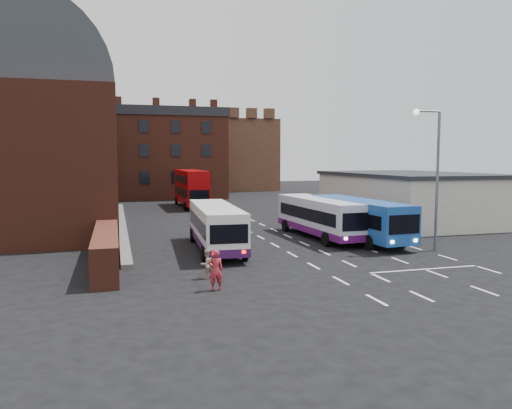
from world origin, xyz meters
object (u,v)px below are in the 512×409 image
object	(u,v)px
street_lamp	(433,166)
bus_red_double	(191,188)
pedestrian_beige	(207,264)
bus_white_inbound	(320,215)
pedestrian_red	(216,270)
bus_white_outbound	(216,224)
bus_blue	(358,217)

from	to	relation	value
street_lamp	bus_red_double	bearing A→B (deg)	107.93
bus_red_double	pedestrian_beige	world-z (taller)	bus_red_double
street_lamp	pedestrian_beige	xyz separation A→B (m)	(-14.05, -3.13, -4.36)
bus_white_inbound	pedestrian_red	size ratio (longest dim) A/B	5.90
bus_white_outbound	street_lamp	size ratio (longest dim) A/B	1.19
bus_white_inbound	street_lamp	bearing A→B (deg)	122.06
bus_white_inbound	bus_blue	distance (m)	2.69
bus_blue	pedestrian_beige	xyz separation A→B (m)	(-11.60, -7.60, -0.96)
bus_white_outbound	bus_red_double	world-z (taller)	bus_red_double
bus_white_inbound	pedestrian_beige	distance (m)	13.52
bus_white_outbound	pedestrian_red	bearing A→B (deg)	-97.91
bus_blue	bus_red_double	distance (m)	26.82
bus_blue	bus_red_double	world-z (taller)	bus_red_double
pedestrian_red	street_lamp	bearing A→B (deg)	-159.04
bus_white_outbound	pedestrian_red	distance (m)	9.29
pedestrian_beige	pedestrian_red	bearing A→B (deg)	58.77
bus_red_double	bus_white_outbound	bearing A→B (deg)	83.98
bus_white_inbound	bus_red_double	bearing A→B (deg)	-80.27
bus_blue	street_lamp	world-z (taller)	street_lamp
bus_white_outbound	bus_red_double	bearing A→B (deg)	88.01
street_lamp	bus_blue	bearing A→B (deg)	118.75
bus_blue	pedestrian_red	distance (m)	15.16
bus_white_outbound	bus_red_double	xyz separation A→B (m)	(2.45, 26.44, 0.63)
bus_red_double	street_lamp	xyz separation A→B (m)	(9.79, -30.26, 2.82)
bus_white_inbound	pedestrian_red	distance (m)	15.08
bus_white_outbound	bus_white_inbound	bearing A→B (deg)	20.93
bus_red_double	pedestrian_red	world-z (taller)	bus_red_double
bus_blue	street_lamp	bearing A→B (deg)	115.79
bus_white_inbound	street_lamp	distance (m)	8.42
pedestrian_beige	bus_red_double	bearing A→B (deg)	-128.67
pedestrian_beige	bus_blue	bearing A→B (deg)	-178.17
street_lamp	pedestrian_beige	bearing A→B (deg)	-167.43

